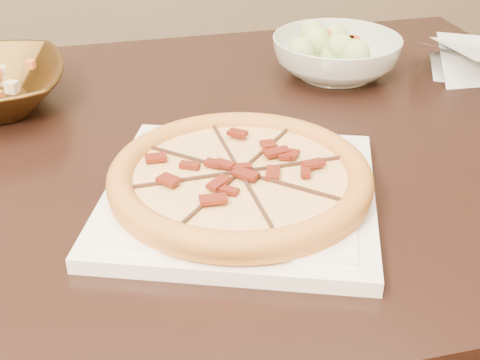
# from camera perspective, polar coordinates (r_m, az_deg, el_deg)

# --- Properties ---
(dining_table) EXTENTS (1.44, 0.97, 0.75)m
(dining_table) POSITION_cam_1_polar(r_m,az_deg,el_deg) (0.97, -8.35, -2.64)
(dining_table) COLOR black
(dining_table) RESTS_ON floor
(plate) EXTENTS (0.39, 0.39, 0.02)m
(plate) POSITION_cam_1_polar(r_m,az_deg,el_deg) (0.78, 0.00, -1.23)
(plate) COLOR white
(plate) RESTS_ON dining_table
(pizza) EXTENTS (0.31, 0.31, 0.03)m
(pizza) POSITION_cam_1_polar(r_m,az_deg,el_deg) (0.77, -0.00, 0.26)
(pizza) COLOR #C97030
(pizza) RESTS_ON plate
(salad_bowl) EXTENTS (0.26, 0.26, 0.07)m
(salad_bowl) POSITION_cam_1_polar(r_m,az_deg,el_deg) (1.15, 8.20, 10.38)
(salad_bowl) COLOR silver
(salad_bowl) RESTS_ON dining_table
(salad) EXTENTS (0.11, 0.10, 0.04)m
(salad) POSITION_cam_1_polar(r_m,az_deg,el_deg) (1.13, 8.36, 12.81)
(salad) COLOR #D3ED7A
(salad) RESTS_ON salad_bowl
(cling_film) EXTENTS (0.19, 0.16, 0.05)m
(cling_film) POSITION_cam_1_polar(r_m,az_deg,el_deg) (1.21, 18.68, 9.70)
(cling_film) COLOR silver
(cling_film) RESTS_ON dining_table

